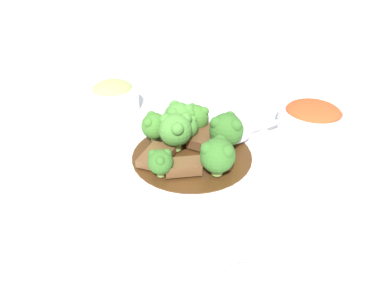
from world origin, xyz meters
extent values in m
plane|color=silver|center=(0.00, 0.00, 0.00)|extent=(4.00, 4.00, 0.00)
cylinder|color=white|center=(0.00, 0.00, 0.01)|extent=(0.28, 0.28, 0.01)
torus|color=white|center=(0.00, 0.00, 0.01)|extent=(0.28, 0.28, 0.01)
cylinder|color=#4C2D14|center=(0.00, 0.00, 0.01)|extent=(0.17, 0.17, 0.00)
cube|color=brown|center=(0.01, 0.05, 0.02)|extent=(0.07, 0.07, 0.01)
cube|color=brown|center=(-0.04, 0.03, 0.03)|extent=(0.04, 0.05, 0.02)
cube|color=brown|center=(-0.03, -0.02, 0.03)|extent=(0.07, 0.03, 0.01)
cube|color=brown|center=(0.02, -0.03, 0.03)|extent=(0.07, 0.07, 0.01)
cylinder|color=#8EB756|center=(0.06, 0.04, 0.02)|extent=(0.01, 0.01, 0.01)
sphere|color=#427F2D|center=(0.06, 0.04, 0.04)|extent=(0.04, 0.04, 0.04)
sphere|color=#427F2D|center=(0.07, 0.04, 0.05)|extent=(0.02, 0.02, 0.02)
sphere|color=#427F2D|center=(0.05, 0.05, 0.05)|extent=(0.02, 0.02, 0.02)
sphere|color=#427F2D|center=(0.05, 0.02, 0.05)|extent=(0.02, 0.02, 0.02)
cylinder|color=#7FA84C|center=(0.02, 0.02, 0.03)|extent=(0.02, 0.02, 0.02)
sphere|color=#4C8E38|center=(0.02, 0.02, 0.05)|extent=(0.05, 0.05, 0.05)
sphere|color=#4C8E38|center=(0.03, 0.03, 0.06)|extent=(0.02, 0.02, 0.02)
sphere|color=#4C8E38|center=(0.00, 0.02, 0.06)|extent=(0.02, 0.02, 0.02)
sphere|color=#4C8E38|center=(0.02, 0.00, 0.06)|extent=(0.02, 0.02, 0.02)
cylinder|color=#8EB756|center=(-0.01, -0.05, 0.03)|extent=(0.02, 0.02, 0.01)
sphere|color=#387028|center=(-0.01, -0.05, 0.05)|extent=(0.05, 0.05, 0.05)
sphere|color=#387028|center=(-0.01, -0.04, 0.06)|extent=(0.02, 0.02, 0.02)
sphere|color=#387028|center=(-0.02, -0.06, 0.06)|extent=(0.02, 0.02, 0.02)
sphere|color=#387028|center=(0.00, -0.06, 0.06)|extent=(0.02, 0.02, 0.02)
cylinder|color=#8EB756|center=(0.05, -0.03, 0.02)|extent=(0.01, 0.01, 0.01)
sphere|color=#427F2D|center=(0.05, -0.03, 0.04)|extent=(0.04, 0.04, 0.04)
sphere|color=#427F2D|center=(0.05, -0.02, 0.05)|extent=(0.02, 0.02, 0.02)
sphere|color=#427F2D|center=(0.05, -0.04, 0.05)|extent=(0.02, 0.02, 0.02)
sphere|color=#427F2D|center=(0.07, -0.03, 0.05)|extent=(0.02, 0.02, 0.02)
cylinder|color=#8EB756|center=(-0.03, 0.06, 0.02)|extent=(0.01, 0.01, 0.01)
sphere|color=#387028|center=(-0.03, 0.06, 0.04)|extent=(0.03, 0.03, 0.03)
sphere|color=#387028|center=(-0.04, 0.06, 0.05)|extent=(0.01, 0.01, 0.01)
sphere|color=#387028|center=(-0.03, 0.05, 0.05)|extent=(0.01, 0.01, 0.01)
sphere|color=#387028|center=(-0.02, 0.07, 0.05)|extent=(0.01, 0.01, 0.01)
cylinder|color=#7FA84C|center=(-0.06, -0.01, 0.03)|extent=(0.02, 0.02, 0.01)
sphere|color=#387028|center=(-0.06, -0.01, 0.05)|extent=(0.05, 0.05, 0.05)
sphere|color=#387028|center=(-0.07, -0.01, 0.06)|extent=(0.02, 0.02, 0.02)
sphere|color=#387028|center=(-0.05, -0.02, 0.06)|extent=(0.02, 0.02, 0.02)
sphere|color=#387028|center=(-0.06, 0.01, 0.06)|extent=(0.02, 0.02, 0.02)
cylinder|color=#8EB756|center=(0.06, -0.01, 0.02)|extent=(0.02, 0.02, 0.01)
sphere|color=#4C8E38|center=(0.06, -0.01, 0.04)|extent=(0.05, 0.05, 0.05)
sphere|color=#4C8E38|center=(0.05, -0.02, 0.06)|extent=(0.02, 0.02, 0.02)
sphere|color=#4C8E38|center=(0.08, -0.01, 0.06)|extent=(0.02, 0.02, 0.02)
sphere|color=#4C8E38|center=(0.05, 0.01, 0.06)|extent=(0.02, 0.02, 0.02)
cylinder|color=#7FA84C|center=(0.03, -0.01, 0.03)|extent=(0.01, 0.01, 0.01)
sphere|color=#4C8E38|center=(0.03, -0.01, 0.05)|extent=(0.03, 0.03, 0.03)
sphere|color=#4C8E38|center=(0.03, -0.02, 0.05)|extent=(0.01, 0.01, 0.01)
sphere|color=#4C8E38|center=(0.04, 0.00, 0.05)|extent=(0.01, 0.01, 0.01)
sphere|color=#4C8E38|center=(0.02, 0.00, 0.05)|extent=(0.01, 0.01, 0.01)
ellipsoid|color=silver|center=(0.01, -0.07, 0.03)|extent=(0.05, 0.07, 0.01)
cylinder|color=silver|center=(0.02, -0.18, 0.02)|extent=(0.03, 0.16, 0.01)
cylinder|color=white|center=(0.01, -0.22, 0.00)|extent=(0.06, 0.06, 0.01)
cylinder|color=white|center=(0.01, -0.22, 0.02)|extent=(0.11, 0.11, 0.03)
torus|color=white|center=(0.01, -0.22, 0.03)|extent=(0.11, 0.11, 0.01)
ellipsoid|color=#D14C23|center=(0.01, -0.22, 0.03)|extent=(0.09, 0.09, 0.02)
cylinder|color=white|center=(0.22, 0.06, 0.00)|extent=(0.05, 0.05, 0.01)
cylinder|color=white|center=(0.22, 0.06, 0.02)|extent=(0.09, 0.09, 0.04)
torus|color=white|center=(0.22, 0.06, 0.04)|extent=(0.09, 0.09, 0.01)
ellipsoid|color=#A3B266|center=(0.22, 0.06, 0.04)|extent=(0.07, 0.07, 0.03)
camera|label=1|loc=(-0.41, 0.19, 0.32)|focal=35.00mm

